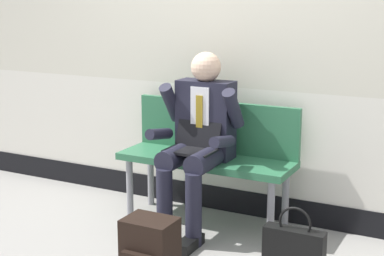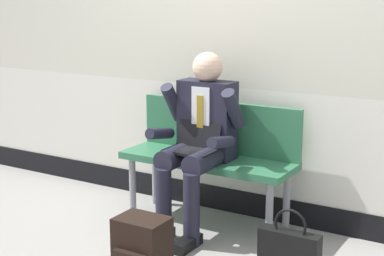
{
  "view_description": "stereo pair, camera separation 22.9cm",
  "coord_description": "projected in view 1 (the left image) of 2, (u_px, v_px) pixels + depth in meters",
  "views": [
    {
      "loc": [
        1.79,
        -3.42,
        1.62
      ],
      "look_at": [
        0.01,
        0.01,
        0.75
      ],
      "focal_mm": 54.9,
      "sensor_mm": 36.0,
      "label": 1
    },
    {
      "loc": [
        1.99,
        -3.31,
        1.62
      ],
      "look_at": [
        0.01,
        0.01,
        0.75
      ],
      "focal_mm": 54.9,
      "sensor_mm": 36.0,
      "label": 2
    }
  ],
  "objects": [
    {
      "name": "handbag",
      "position": [
        294.0,
        247.0,
        3.56
      ],
      "size": [
        0.38,
        0.1,
        0.39
      ],
      "color": "black",
      "rests_on": "ground"
    },
    {
      "name": "ground_plane",
      "position": [
        191.0,
        232.0,
        4.13
      ],
      "size": [
        18.0,
        18.0,
        0.0
      ],
      "primitive_type": "plane",
      "color": "gray"
    },
    {
      "name": "person_seated",
      "position": [
        198.0,
        137.0,
        4.05
      ],
      "size": [
        0.57,
        0.7,
        1.25
      ],
      "color": "#1E1E2D",
      "rests_on": "ground"
    },
    {
      "name": "bench_with_person",
      "position": [
        210.0,
        150.0,
        4.25
      ],
      "size": [
        1.27,
        0.42,
        0.87
      ],
      "color": "#2D6B47",
      "rests_on": "ground"
    },
    {
      "name": "backpack",
      "position": [
        149.0,
        253.0,
        3.33
      ],
      "size": [
        0.29,
        0.26,
        0.4
      ],
      "color": "black",
      "rests_on": "ground"
    },
    {
      "name": "station_wall",
      "position": [
        226.0,
        15.0,
        4.28
      ],
      "size": [
        5.83,
        0.14,
        3.01
      ],
      "color": "beige",
      "rests_on": "ground"
    }
  ]
}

